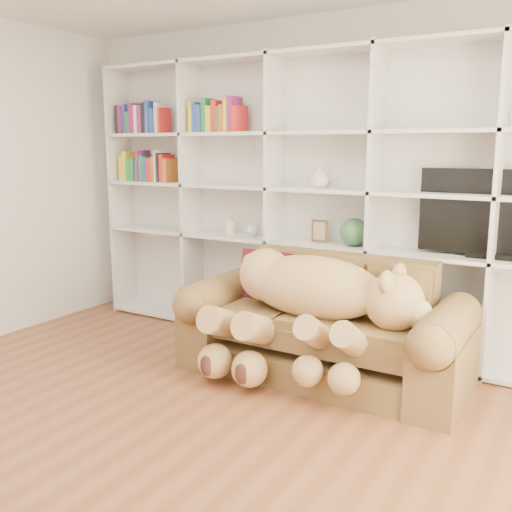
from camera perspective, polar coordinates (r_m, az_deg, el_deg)
The scene contains 13 objects.
floor at distance 3.17m, azimuth -12.63°, elevation -20.58°, with size 5.00×5.00×0.00m, color brown.
wall_back at distance 4.83m, azimuth 7.65°, elevation 7.32°, with size 5.00×0.02×2.70m, color white.
bookshelf at distance 4.81m, azimuth 4.34°, elevation 6.84°, with size 4.43×0.35×2.40m.
sofa at distance 4.19m, azimuth 6.80°, elevation -7.58°, with size 2.02×0.87×0.85m.
teddy_bear at distance 3.98m, azimuth 5.33°, elevation -4.50°, with size 1.50×0.82×0.87m.
throw_pillow at distance 4.47m, azimuth 1.00°, elevation -2.10°, with size 0.41×0.13×0.41m, color #540E20.
tv at distance 4.35m, azimuth 22.96°, elevation 3.84°, with size 1.06×0.18×0.63m.
picture_frame at distance 4.70m, azimuth 6.39°, elevation 2.51°, with size 0.14×0.03×0.18m, color brown.
green_vase at distance 4.58m, azimuth 9.76°, elevation 2.37°, with size 0.22×0.22×0.22m, color #2F5C35.
figurine_tall at distance 5.13m, azimuth -2.72°, elevation 2.99°, with size 0.07×0.07×0.15m, color beige.
figurine_short at distance 5.13m, azimuth -2.56°, elevation 2.88°, with size 0.08×0.08×0.13m, color beige.
snow_globe at distance 5.00m, azimuth -0.33°, elevation 2.61°, with size 0.11×0.11×0.11m, color silver.
shelf_vase at distance 4.66m, azimuth 6.32°, elevation 7.88°, with size 0.17×0.17×0.18m, color beige.
Camera 1 is at (1.91, -1.92, 1.64)m, focal length 40.00 mm.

